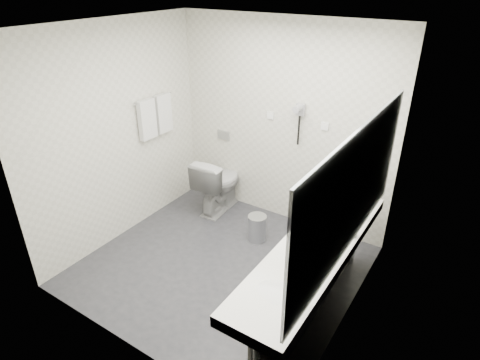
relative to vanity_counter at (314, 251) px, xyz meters
The scene contains 30 objects.
floor 1.39m from the vanity_counter, 169.92° to the left, with size 2.80×2.80×0.00m, color #2C2C32.
ceiling 2.05m from the vanity_counter, 169.92° to the left, with size 2.80×2.80×0.00m, color silver.
wall_back 1.93m from the vanity_counter, 126.87° to the left, with size 2.80×2.80×0.00m, color silver.
wall_front 1.64m from the vanity_counter, 135.64° to the right, with size 2.80×2.80×0.00m, color silver.
wall_left 2.57m from the vanity_counter, behind, with size 2.60×2.60×0.00m, color silver.
wall_right 0.56m from the vanity_counter, 36.03° to the left, with size 2.60×2.60×0.00m, color silver.
vanity_counter is the anchor object (origin of this frame).
vanity_panel 0.43m from the vanity_counter, ahead, with size 0.03×2.15×0.75m, color gray.
vanity_post_far 1.12m from the vanity_counter, 86.97° to the left, with size 0.06×0.06×0.75m, color silver.
mirror 0.70m from the vanity_counter, ahead, with size 0.02×2.20×1.05m, color #B2BCC6.
basin_near 0.65m from the vanity_counter, 90.00° to the right, with size 0.40×0.31×0.05m, color white.
basin_far 0.65m from the vanity_counter, 90.00° to the left, with size 0.40×0.31×0.05m, color white.
faucet_near 0.69m from the vanity_counter, 73.30° to the right, with size 0.04×0.04×0.15m, color silver.
faucet_far 0.69m from the vanity_counter, 73.30° to the left, with size 0.04×0.04×0.15m, color silver.
soap_bottle_a 0.17m from the vanity_counter, ahead, with size 0.05×0.05×0.10m, color beige.
soap_bottle_c 0.21m from the vanity_counter, 36.05° to the right, with size 0.04×0.04×0.11m, color beige.
glass_left 0.40m from the vanity_counter, 54.43° to the left, with size 0.06×0.06×0.11m, color silver.
glass_right 0.40m from the vanity_counter, 69.39° to the left, with size 0.06×0.06×0.10m, color silver.
toilet 2.24m from the vanity_counter, 147.52° to the left, with size 0.43×0.76×0.77m, color white.
flush_plate 2.48m from the vanity_counter, 143.06° to the left, with size 0.18×0.02×0.12m, color #B2B5BA.
pedal_bin 1.50m from the vanity_counter, 141.19° to the left, with size 0.22×0.22×0.31m, color #B2B5BA.
bin_lid 1.43m from the vanity_counter, 141.19° to the left, with size 0.22×0.22×0.01m, color #B2B5BA.
towel_rail 2.69m from the vanity_counter, 163.14° to the left, with size 0.02×0.02×0.62m, color silver.
towel_near 2.59m from the vanity_counter, 166.10° to the left, with size 0.07×0.24×0.48m, color silver.
towel_far 2.67m from the vanity_counter, 160.15° to the left, with size 0.07×0.24×0.48m, color silver.
dryer_cradle 1.85m from the vanity_counter, 120.76° to the left, with size 0.10×0.04×0.14m, color #98979C.
dryer_barrel 1.81m from the vanity_counter, 122.01° to the left, with size 0.08×0.08×0.14m, color #98979C.
dryer_cord 1.76m from the vanity_counter, 121.02° to the left, with size 0.02×0.02×0.35m, color black.
switch_plate_a 2.04m from the vanity_counter, 130.59° to the left, with size 0.09×0.02×0.09m, color white.
switch_plate_b 1.69m from the vanity_counter, 111.13° to the left, with size 0.09×0.02×0.09m, color white.
Camera 1 is at (2.10, -2.86, 2.91)m, focal length 30.31 mm.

